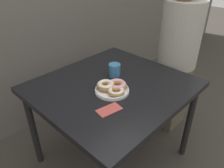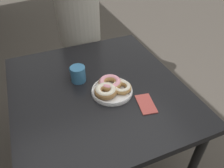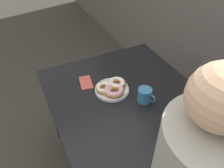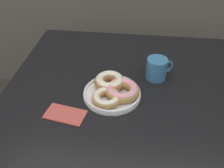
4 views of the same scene
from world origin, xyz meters
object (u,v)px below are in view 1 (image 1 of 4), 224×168
object	(u,v)px
person_figure	(178,55)
napkin	(109,110)
coffee_mug	(115,70)
dining_table	(113,93)
donut_plate	(112,87)

from	to	relation	value
person_figure	napkin	xyz separation A→B (m)	(-0.96, -0.09, -0.02)
person_figure	napkin	bearing A→B (deg)	-174.76
coffee_mug	napkin	xyz separation A→B (m)	(-0.34, -0.27, -0.05)
coffee_mug	napkin	bearing A→B (deg)	-140.93
dining_table	donut_plate	distance (m)	0.14
person_figure	napkin	distance (m)	0.97
coffee_mug	napkin	distance (m)	0.44
donut_plate	napkin	distance (m)	0.21
donut_plate	person_figure	xyz separation A→B (m)	(0.80, -0.04, -0.00)
dining_table	donut_plate	size ratio (longest dim) A/B	4.15
person_figure	napkin	world-z (taller)	person_figure
donut_plate	dining_table	bearing A→B (deg)	42.92
coffee_mug	person_figure	bearing A→B (deg)	-16.60
donut_plate	napkin	world-z (taller)	donut_plate
coffee_mug	dining_table	bearing A→B (deg)	-142.62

